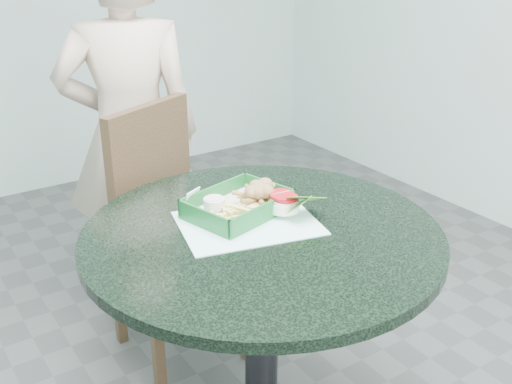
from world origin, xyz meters
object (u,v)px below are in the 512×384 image
crab_sandwich (261,203)px  sauce_ramekin (212,207)px  food_basket (238,215)px  cafe_table (262,291)px  dining_chair (165,217)px  diner_person (131,137)px

crab_sandwich → sauce_ramekin: crab_sandwich is taller
food_basket → sauce_ramekin: bearing=162.8°
cafe_table → crab_sandwich: crab_sandwich is taller
cafe_table → dining_chair: dining_chair is taller
crab_sandwich → sauce_ramekin: 0.14m
food_basket → diner_person: bearing=87.1°
dining_chair → cafe_table: bearing=-116.6°
food_basket → crab_sandwich: bearing=-28.9°
dining_chair → food_basket: (-0.03, -0.55, 0.23)m
food_basket → sauce_ramekin: (-0.07, 0.02, 0.03)m
dining_chair → sauce_ramekin: bearing=-124.8°
dining_chair → food_basket: dining_chair is taller
sauce_ramekin → food_basket: bearing=-17.2°
cafe_table → dining_chair: bearing=87.7°
diner_person → food_basket: bearing=107.6°
diner_person → sauce_ramekin: (-0.11, -0.83, 0.05)m
diner_person → sauce_ramekin: size_ratio=26.37×
food_basket → dining_chair: bearing=87.2°
dining_chair → sauce_ramekin: (-0.10, -0.52, 0.27)m
cafe_table → diner_person: diner_person is taller
crab_sandwich → dining_chair: bearing=92.9°
cafe_table → food_basket: size_ratio=3.55×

